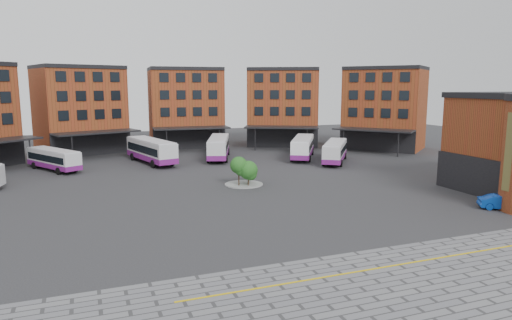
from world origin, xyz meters
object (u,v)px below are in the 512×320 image
object	(u,v)px
bus_c	(151,150)
bus_f	(335,151)
blue_car	(502,202)
bus_e	(303,147)
bus_b	(54,159)
tree_island	(246,170)
bus_d	(219,147)

from	to	relation	value
bus_c	bus_f	distance (m)	27.18
blue_car	bus_c	bearing A→B (deg)	68.55
bus_c	bus_e	distance (m)	23.24
bus_b	bus_f	bearing A→B (deg)	-41.75
tree_island	bus_b	bearing A→B (deg)	139.41
bus_b	bus_f	xyz separation A→B (m)	(38.72, -7.77, 0.12)
tree_island	bus_e	distance (m)	21.58
bus_e	bus_f	size ratio (longest dim) A/B	1.10
bus_d	bus_e	world-z (taller)	bus_d
bus_b	blue_car	world-z (taller)	bus_b
bus_e	blue_car	size ratio (longest dim) A/B	2.79
bus_e	blue_car	world-z (taller)	bus_e
bus_c	bus_e	bearing A→B (deg)	-23.71
bus_f	blue_car	world-z (taller)	bus_f
bus_b	bus_f	distance (m)	39.49
bus_e	blue_car	bearing A→B (deg)	-52.52
tree_island	bus_f	distance (m)	20.45
bus_c	bus_d	world-z (taller)	bus_c
tree_island	bus_d	world-z (taller)	tree_island
tree_island	bus_e	world-z (taller)	tree_island
bus_d	bus_e	bearing A→B (deg)	0.63
bus_b	bus_c	world-z (taller)	bus_c
bus_c	blue_car	xyz separation A→B (m)	(26.66, -37.36, -1.23)
bus_b	bus_e	bearing A→B (deg)	-34.37
bus_b	blue_car	xyz separation A→B (m)	(39.77, -36.06, -0.89)
tree_island	bus_f	size ratio (longest dim) A/B	0.42
bus_e	blue_car	distance (m)	33.79
bus_d	blue_car	xyz separation A→B (m)	(16.22, -37.82, -1.16)
tree_island	bus_f	world-z (taller)	tree_island
bus_c	bus_e	size ratio (longest dim) A/B	1.12
bus_b	blue_car	bearing A→B (deg)	-72.60
tree_island	bus_d	size ratio (longest dim) A/B	0.36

